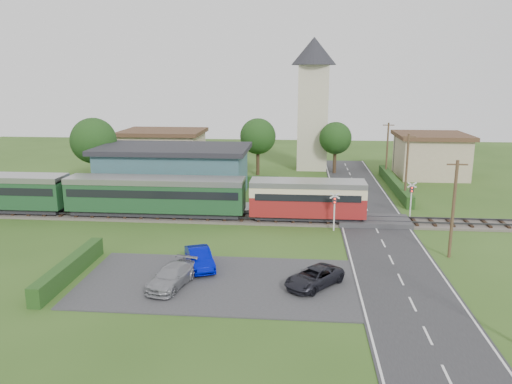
# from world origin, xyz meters

# --- Properties ---
(ground) EXTENTS (120.00, 120.00, 0.00)m
(ground) POSITION_xyz_m (0.00, 0.00, 0.00)
(ground) COLOR #2D4C19
(railway_track) EXTENTS (76.00, 3.20, 0.49)m
(railway_track) POSITION_xyz_m (0.00, 2.00, 0.11)
(railway_track) COLOR #4C443D
(railway_track) RESTS_ON ground
(road) EXTENTS (6.00, 70.00, 0.05)m
(road) POSITION_xyz_m (10.00, 0.00, 0.03)
(road) COLOR #28282B
(road) RESTS_ON ground
(car_park) EXTENTS (17.00, 9.00, 0.08)m
(car_park) POSITION_xyz_m (-1.50, -12.00, 0.04)
(car_park) COLOR #333335
(car_park) RESTS_ON ground
(crossing_deck) EXTENTS (6.20, 3.40, 0.45)m
(crossing_deck) POSITION_xyz_m (10.00, 2.00, 0.23)
(crossing_deck) COLOR #333335
(crossing_deck) RESTS_ON ground
(platform) EXTENTS (30.00, 3.00, 0.45)m
(platform) POSITION_xyz_m (-10.00, 5.20, 0.23)
(platform) COLOR gray
(platform) RESTS_ON ground
(equipment_hut) EXTENTS (2.30, 2.30, 2.55)m
(equipment_hut) POSITION_xyz_m (-18.00, 5.20, 1.75)
(equipment_hut) COLOR beige
(equipment_hut) RESTS_ON platform
(station_building) EXTENTS (16.00, 9.00, 5.30)m
(station_building) POSITION_xyz_m (-10.00, 10.99, 2.69)
(station_building) COLOR #3D5C61
(station_building) RESTS_ON ground
(train) EXTENTS (43.20, 2.90, 3.40)m
(train) POSITION_xyz_m (-12.58, 2.00, 2.18)
(train) COLOR #232328
(train) RESTS_ON ground
(church_tower) EXTENTS (6.00, 6.00, 17.60)m
(church_tower) POSITION_xyz_m (5.00, 28.00, 10.23)
(church_tower) COLOR beige
(church_tower) RESTS_ON ground
(house_west) EXTENTS (10.80, 8.80, 5.50)m
(house_west) POSITION_xyz_m (-15.00, 25.00, 2.79)
(house_west) COLOR tan
(house_west) RESTS_ON ground
(house_east) EXTENTS (8.80, 8.80, 5.50)m
(house_east) POSITION_xyz_m (20.00, 24.00, 2.80)
(house_east) COLOR tan
(house_east) RESTS_ON ground
(hedge_carpark) EXTENTS (0.80, 9.00, 1.20)m
(hedge_carpark) POSITION_xyz_m (-11.00, -12.00, 0.60)
(hedge_carpark) COLOR #193814
(hedge_carpark) RESTS_ON ground
(hedge_roadside) EXTENTS (0.80, 18.00, 1.20)m
(hedge_roadside) POSITION_xyz_m (14.20, 16.00, 0.60)
(hedge_roadside) COLOR #193814
(hedge_roadside) RESTS_ON ground
(hedge_station) EXTENTS (22.00, 0.80, 1.30)m
(hedge_station) POSITION_xyz_m (-10.00, 15.50, 0.65)
(hedge_station) COLOR #193814
(hedge_station) RESTS_ON ground
(tree_a) EXTENTS (5.20, 5.20, 8.00)m
(tree_a) POSITION_xyz_m (-20.00, 14.00, 5.38)
(tree_a) COLOR #332316
(tree_a) RESTS_ON ground
(tree_b) EXTENTS (4.60, 4.60, 7.34)m
(tree_b) POSITION_xyz_m (-2.00, 23.00, 5.02)
(tree_b) COLOR #332316
(tree_b) RESTS_ON ground
(tree_c) EXTENTS (4.20, 4.20, 6.78)m
(tree_c) POSITION_xyz_m (8.00, 25.00, 4.65)
(tree_c) COLOR #332316
(tree_c) RESTS_ON ground
(utility_pole_b) EXTENTS (1.40, 0.22, 7.00)m
(utility_pole_b) POSITION_xyz_m (14.20, -6.00, 3.63)
(utility_pole_b) COLOR #473321
(utility_pole_b) RESTS_ON ground
(utility_pole_c) EXTENTS (1.40, 0.22, 7.00)m
(utility_pole_c) POSITION_xyz_m (14.20, 10.00, 3.63)
(utility_pole_c) COLOR #473321
(utility_pole_c) RESTS_ON ground
(utility_pole_d) EXTENTS (1.40, 0.22, 7.00)m
(utility_pole_d) POSITION_xyz_m (14.20, 22.00, 3.63)
(utility_pole_d) COLOR #473321
(utility_pole_d) RESTS_ON ground
(crossing_signal_near) EXTENTS (0.84, 0.28, 3.28)m
(crossing_signal_near) POSITION_xyz_m (6.40, -0.41, 2.14)
(crossing_signal_near) COLOR silver
(crossing_signal_near) RESTS_ON ground
(crossing_signal_far) EXTENTS (0.84, 0.28, 3.28)m
(crossing_signal_far) POSITION_xyz_m (13.60, 4.39, 2.14)
(crossing_signal_far) COLOR silver
(crossing_signal_far) RESTS_ON ground
(streetlamp_west) EXTENTS (0.30, 0.30, 5.15)m
(streetlamp_west) POSITION_xyz_m (-22.00, 20.00, 3.04)
(streetlamp_west) COLOR #3F3F47
(streetlamp_west) RESTS_ON ground
(streetlamp_east) EXTENTS (0.30, 0.30, 5.15)m
(streetlamp_east) POSITION_xyz_m (16.00, 27.00, 3.04)
(streetlamp_east) COLOR #3F3F47
(streetlamp_east) RESTS_ON ground
(car_on_road) EXTENTS (3.73, 2.41, 1.18)m
(car_on_road) POSITION_xyz_m (9.24, 15.59, 0.64)
(car_on_road) COLOR #0B448D
(car_on_road) RESTS_ON road
(car_park_blue) EXTENTS (2.84, 4.26, 1.33)m
(car_park_blue) POSITION_xyz_m (-3.04, -9.75, 0.74)
(car_park_blue) COLOR #00089C
(car_park_blue) RESTS_ON car_park
(car_park_silver) EXTENTS (2.75, 4.65, 1.27)m
(car_park_silver) POSITION_xyz_m (-4.12, -12.86, 0.71)
(car_park_silver) COLOR gray
(car_park_silver) RESTS_ON car_park
(car_park_dark) EXTENTS (4.11, 4.41, 1.15)m
(car_park_dark) POSITION_xyz_m (4.50, -12.08, 0.66)
(car_park_dark) COLOR black
(car_park_dark) RESTS_ON car_park
(pedestrian_near) EXTENTS (0.79, 0.64, 1.88)m
(pedestrian_near) POSITION_xyz_m (-3.58, 4.58, 1.39)
(pedestrian_near) COLOR gray
(pedestrian_near) RESTS_ON platform
(pedestrian_far) EXTENTS (0.82, 0.94, 1.63)m
(pedestrian_far) POSITION_xyz_m (-16.44, 5.34, 1.26)
(pedestrian_far) COLOR gray
(pedestrian_far) RESTS_ON platform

